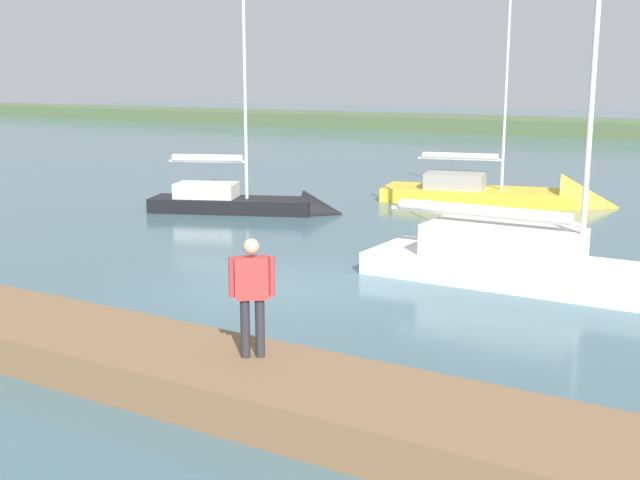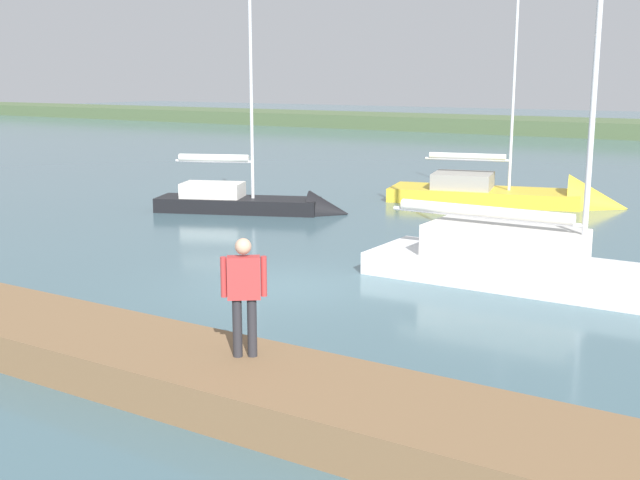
# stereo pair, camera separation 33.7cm
# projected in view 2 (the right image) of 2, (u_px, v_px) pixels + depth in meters

# --- Properties ---
(ground_plane) EXTENTS (200.00, 200.00, 0.00)m
(ground_plane) POSITION_uv_depth(u_px,v_px,m) (285.00, 286.00, 18.03)
(ground_plane) COLOR #42606B
(dock_pier) EXTENTS (18.17, 2.16, 0.62)m
(dock_pier) POSITION_uv_depth(u_px,v_px,m) (86.00, 344.00, 13.19)
(dock_pier) COLOR brown
(dock_pier) RESTS_ON ground_plane
(sailboat_mid_channel) EXTENTS (10.20, 2.45, 12.50)m
(sailboat_mid_channel) POSITION_uv_depth(u_px,v_px,m) (627.00, 288.00, 17.09)
(sailboat_mid_channel) COLOR white
(sailboat_mid_channel) RESTS_ON ground_plane
(sailboat_behind_pier) EXTENTS (6.79, 3.99, 7.85)m
(sailboat_behind_pier) POSITION_uv_depth(u_px,v_px,m) (258.00, 208.00, 27.82)
(sailboat_behind_pier) COLOR black
(sailboat_behind_pier) RESTS_ON ground_plane
(sailboat_outer_mooring) EXTENTS (8.85, 4.27, 8.63)m
(sailboat_outer_mooring) POSITION_uv_depth(u_px,v_px,m) (524.00, 201.00, 29.54)
(sailboat_outer_mooring) COLOR gold
(sailboat_outer_mooring) RESTS_ON ground_plane
(person_on_dock) EXTENTS (0.55, 0.46, 1.77)m
(person_on_dock) POSITION_uv_depth(u_px,v_px,m) (244.00, 288.00, 11.54)
(person_on_dock) COLOR #28282D
(person_on_dock) RESTS_ON dock_pier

